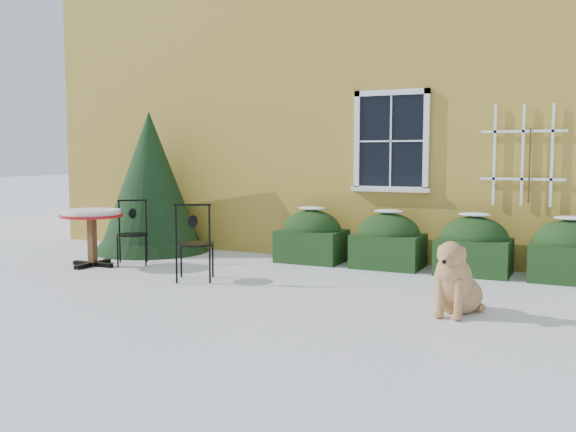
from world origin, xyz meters
The scene contains 8 objects.
ground centered at (0.00, 0.00, 0.00)m, with size 80.00×80.00×0.00m, color white.
house centered at (0.00, 7.00, 3.22)m, with size 12.40×8.40×6.40m.
hedge_row centered at (1.65, 2.55, 0.40)m, with size 4.95×0.80×0.91m.
evergreen_shrub centered at (-3.41, 2.34, 1.02)m, with size 2.10×2.10×2.54m.
bistro_table centered at (-3.26, 0.66, 0.75)m, with size 0.96×0.96×0.90m.
patio_chair_near centered at (-1.13, 0.35, 0.55)m, with size 0.65×0.65×1.09m.
patio_chair_far centered at (-2.82, 1.09, 0.52)m, with size 0.64×0.63×1.03m.
dog centered at (2.52, -0.03, 0.34)m, with size 0.60×0.94×0.85m.
Camera 1 is at (3.83, -7.08, 1.74)m, focal length 40.00 mm.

